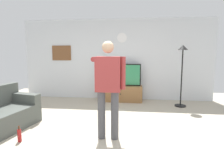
# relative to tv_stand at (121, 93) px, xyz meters

# --- Properties ---
(ground_plane) EXTENTS (8.40, 8.40, 0.00)m
(ground_plane) POSITION_rel_tv_stand_xyz_m (-0.21, -2.60, -0.26)
(ground_plane) COLOR #B2A893
(back_wall) EXTENTS (6.40, 0.10, 2.70)m
(back_wall) POSITION_rel_tv_stand_xyz_m (-0.21, 0.35, 1.09)
(back_wall) COLOR silver
(back_wall) RESTS_ON ground_plane
(tv_stand) EXTENTS (1.36, 0.45, 0.51)m
(tv_stand) POSITION_rel_tv_stand_xyz_m (0.00, 0.00, 0.00)
(tv_stand) COLOR olive
(tv_stand) RESTS_ON ground_plane
(television) EXTENTS (1.25, 0.07, 0.71)m
(television) POSITION_rel_tv_stand_xyz_m (0.00, 0.05, 0.61)
(television) COLOR black
(television) RESTS_ON tv_stand
(wall_clock) EXTENTS (0.32, 0.03, 0.32)m
(wall_clock) POSITION_rel_tv_stand_xyz_m (-0.00, 0.29, 1.82)
(wall_clock) COLOR white
(framed_picture) EXTENTS (0.67, 0.04, 0.51)m
(framed_picture) POSITION_rel_tv_stand_xyz_m (-2.10, 0.30, 1.32)
(framed_picture) COLOR brown
(floor_lamp) EXTENTS (0.32, 0.32, 1.80)m
(floor_lamp) POSITION_rel_tv_stand_xyz_m (1.79, -0.38, 1.03)
(floor_lamp) COLOR black
(floor_lamp) RESTS_ON ground_plane
(person_standing_nearer_lamp) EXTENTS (0.63, 0.78, 1.79)m
(person_standing_nearer_lamp) POSITION_rel_tv_stand_xyz_m (-0.09, -2.58, 0.77)
(person_standing_nearer_lamp) COLOR #4C4C51
(person_standing_nearer_lamp) RESTS_ON ground_plane
(beverage_bottle) EXTENTS (0.07, 0.07, 0.30)m
(beverage_bottle) POSITION_rel_tv_stand_xyz_m (-1.64, -2.90, -0.14)
(beverage_bottle) COLOR maroon
(beverage_bottle) RESTS_ON ground_plane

